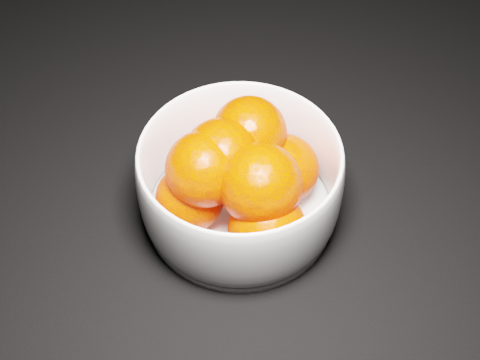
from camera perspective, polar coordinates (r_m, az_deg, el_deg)
The scene contains 3 objects.
ground at distance 0.82m, azimuth 6.01°, elevation 9.23°, with size 3.00×3.00×0.00m, color black.
bowl at distance 0.63m, azimuth 0.00°, elevation -0.28°, with size 0.19×0.19×0.09m.
orange_pile at distance 0.62m, azimuth 0.02°, elevation 0.49°, with size 0.15×0.15×0.11m.
Camera 1 is at (0.27, -0.57, 0.53)m, focal length 50.00 mm.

